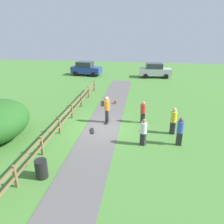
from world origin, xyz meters
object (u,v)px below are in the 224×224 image
(trash_bin, at_px, (41,169))
(skater_riding, at_px, (107,108))
(bystander_yellow, at_px, (174,120))
(parked_car_silver, at_px, (155,70))
(skateboard_loose, at_px, (92,131))
(skater_fallen, at_px, (107,102))
(bystander_blue, at_px, (180,130))
(bystander_white, at_px, (143,131))
(bystander_red, at_px, (143,111))
(parked_car_blue, at_px, (86,69))

(trash_bin, distance_m, skater_riding, 6.80)
(bystander_yellow, bearing_deg, parked_car_silver, 91.58)
(trash_bin, bearing_deg, skater_riding, 73.05)
(skateboard_loose, relative_size, bystander_yellow, 0.46)
(trash_bin, xyz_separation_m, skater_fallen, (1.30, 10.49, -0.25))
(bystander_yellow, height_order, bystander_blue, bystander_yellow)
(bystander_blue, bearing_deg, skateboard_loose, 169.95)
(skater_riding, distance_m, skateboard_loose, 2.04)
(skater_riding, xyz_separation_m, bystander_white, (2.60, -2.83, -0.21))
(skater_fallen, bearing_deg, parked_car_silver, 68.47)
(bystander_red, bearing_deg, skater_riding, -172.32)
(parked_car_blue, bearing_deg, parked_car_silver, -0.06)
(skater_fallen, height_order, bystander_yellow, bystander_yellow)
(skater_fallen, distance_m, bystander_red, 4.93)
(trash_bin, relative_size, bystander_yellow, 0.50)
(skateboard_loose, xyz_separation_m, bystander_white, (3.34, -1.23, 0.82))
(skateboard_loose, bearing_deg, bystander_yellow, 5.25)
(skater_riding, bearing_deg, skater_fallen, 99.54)
(skater_riding, height_order, parked_car_silver, skater_riding)
(skater_fallen, bearing_deg, skateboard_loose, -90.58)
(trash_bin, distance_m, parked_car_blue, 22.69)
(bystander_red, bearing_deg, bystander_white, -88.92)
(trash_bin, bearing_deg, bystander_blue, 30.44)
(skateboard_loose, distance_m, parked_car_blue, 18.21)
(bystander_yellow, xyz_separation_m, bystander_white, (-1.88, -1.71, -0.08))
(bystander_blue, relative_size, bystander_red, 1.07)
(skater_riding, bearing_deg, bystander_red, 7.68)
(bystander_white, relative_size, parked_car_silver, 0.38)
(skater_fallen, height_order, skateboard_loose, skater_fallen)
(parked_car_silver, bearing_deg, bystander_white, -94.31)
(bystander_white, height_order, parked_car_silver, parked_car_silver)
(skater_riding, relative_size, skater_fallen, 1.33)
(parked_car_blue, bearing_deg, bystander_white, -66.22)
(skateboard_loose, bearing_deg, bystander_red, 30.74)
(skater_fallen, relative_size, bystander_red, 0.90)
(bystander_yellow, distance_m, parked_car_blue, 19.82)
(parked_car_silver, distance_m, parked_car_blue, 9.67)
(bystander_yellow, height_order, bystander_white, bystander_yellow)
(trash_bin, height_order, skater_fallen, trash_bin)
(skater_riding, height_order, parked_car_blue, skater_riding)
(trash_bin, xyz_separation_m, bystander_yellow, (6.46, 5.35, 0.54))
(skateboard_loose, bearing_deg, parked_car_silver, 74.83)
(trash_bin, bearing_deg, parked_car_blue, 99.34)
(skateboard_loose, bearing_deg, parked_car_blue, 105.71)
(skateboard_loose, relative_size, bystander_white, 0.50)
(skateboard_loose, bearing_deg, trash_bin, -104.31)
(bystander_red, bearing_deg, bystander_yellow, -37.14)
(skateboard_loose, height_order, bystander_white, bystander_white)
(skateboard_loose, relative_size, parked_car_silver, 0.19)
(bystander_blue, relative_size, parked_car_blue, 0.40)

